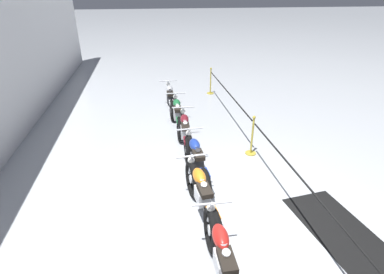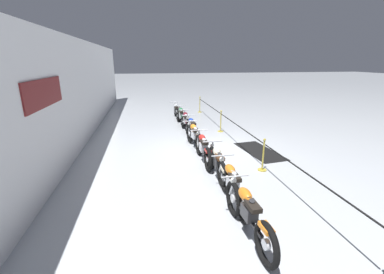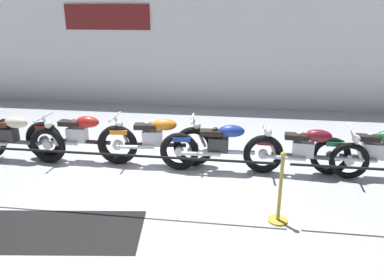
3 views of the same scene
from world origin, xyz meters
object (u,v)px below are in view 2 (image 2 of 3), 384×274
(motorcycle_orange_1, at_px, (232,184))
(floor_banner, at_px, (259,151))
(motorcycle_red_3, at_px, (203,149))
(motorcycle_blue_5, at_px, (192,129))
(stanchion_mid_left, at_px, (263,160))
(motorcycle_cream_2, at_px, (218,164))
(motorcycle_silver_8, at_px, (176,111))
(motorcycle_orange_0, at_px, (248,214))
(stanchion_far_left, at_px, (250,138))
(motorcycle_green_7, at_px, (181,116))
(stanchion_mid_right, at_px, (221,124))
(motorcycle_orange_4, at_px, (195,136))
(motorcycle_maroon_6, at_px, (186,121))
(stanchion_far_right, at_px, (200,107))

(motorcycle_orange_1, bearing_deg, floor_banner, -34.20)
(motorcycle_red_3, xyz_separation_m, motorcycle_blue_5, (2.72, -0.11, -0.01))
(stanchion_mid_left, bearing_deg, motorcycle_cream_2, 101.23)
(motorcycle_silver_8, distance_m, stanchion_mid_left, 8.10)
(motorcycle_orange_0, height_order, stanchion_mid_left, stanchion_mid_left)
(motorcycle_cream_2, height_order, motorcycle_silver_8, motorcycle_cream_2)
(stanchion_far_left, bearing_deg, motorcycle_red_3, 90.77)
(motorcycle_cream_2, relative_size, motorcycle_green_7, 1.04)
(stanchion_mid_right, bearing_deg, motorcycle_orange_0, 167.51)
(motorcycle_orange_1, height_order, motorcycle_blue_5, motorcycle_orange_1)
(motorcycle_cream_2, distance_m, motorcycle_red_3, 1.36)
(motorcycle_orange_4, bearing_deg, motorcycle_red_3, -179.54)
(motorcycle_orange_4, distance_m, motorcycle_blue_5, 1.25)
(motorcycle_orange_4, xyz_separation_m, motorcycle_blue_5, (1.24, -0.12, -0.02))
(motorcycle_orange_4, bearing_deg, motorcycle_orange_0, -179.77)
(motorcycle_orange_1, bearing_deg, stanchion_mid_right, -14.01)
(motorcycle_maroon_6, relative_size, stanchion_mid_left, 2.03)
(motorcycle_red_3, bearing_deg, motorcycle_cream_2, -173.94)
(stanchion_far_left, relative_size, floor_banner, 5.99)
(motorcycle_orange_0, bearing_deg, motorcycle_orange_1, -4.72)
(motorcycle_cream_2, xyz_separation_m, stanchion_far_left, (1.38, -1.55, 0.31))
(stanchion_far_left, bearing_deg, stanchion_mid_left, 180.00)
(stanchion_far_left, height_order, stanchion_mid_left, same)
(motorcycle_red_3, distance_m, motorcycle_green_7, 5.39)
(stanchion_mid_left, bearing_deg, floor_banner, -21.91)
(motorcycle_orange_1, relative_size, stanchion_far_left, 0.17)
(motorcycle_orange_1, xyz_separation_m, stanchion_mid_right, (6.31, -1.57, -0.12))
(stanchion_far_right, relative_size, floor_banner, 0.45)
(motorcycle_silver_8, distance_m, stanchion_mid_right, 3.68)
(motorcycle_orange_1, xyz_separation_m, motorcycle_maroon_6, (6.89, 0.05, -0.02))
(motorcycle_silver_8, height_order, stanchion_mid_right, stanchion_mid_right)
(motorcycle_orange_1, distance_m, motorcycle_blue_5, 5.40)
(motorcycle_green_7, bearing_deg, motorcycle_blue_5, -177.71)
(motorcycle_red_3, xyz_separation_m, motorcycle_orange_4, (1.48, 0.01, 0.00))
(motorcycle_cream_2, relative_size, stanchion_mid_left, 2.15)
(motorcycle_orange_4, xyz_separation_m, motorcycle_silver_8, (5.37, 0.07, -0.02))
(motorcycle_orange_4, bearing_deg, motorcycle_orange_1, -178.25)
(motorcycle_blue_5, xyz_separation_m, stanchion_far_right, (5.84, -1.58, -0.10))
(motorcycle_orange_0, height_order, motorcycle_silver_8, motorcycle_orange_0)
(stanchion_far_right, bearing_deg, motorcycle_red_3, 168.84)
(stanchion_far_left, bearing_deg, motorcycle_maroon_6, 21.21)
(stanchion_far_left, xyz_separation_m, stanchion_far_right, (8.54, 0.00, -0.41))
(motorcycle_orange_0, relative_size, stanchion_mid_left, 2.20)
(motorcycle_orange_0, distance_m, motorcycle_orange_4, 5.43)
(motorcycle_blue_5, bearing_deg, stanchion_mid_right, -60.09)
(motorcycle_cream_2, height_order, floor_banner, motorcycle_cream_2)
(motorcycle_orange_0, distance_m, stanchion_far_left, 4.32)
(motorcycle_blue_5, xyz_separation_m, motorcycle_silver_8, (4.13, 0.19, 0.00))
(floor_banner, bearing_deg, motorcycle_maroon_6, 25.26)
(stanchion_mid_left, bearing_deg, motorcycle_blue_5, 22.77)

